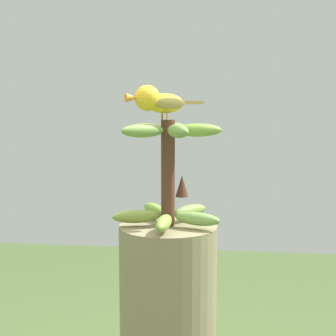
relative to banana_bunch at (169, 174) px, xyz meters
name	(u,v)px	position (x,y,z in m)	size (l,w,h in m)	color
banana_bunch	(169,174)	(0.00, 0.00, 0.00)	(0.29, 0.30, 0.29)	#4C2D1E
perched_bird	(157,101)	(0.02, -0.03, 0.19)	(0.14, 0.20, 0.09)	#C68933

